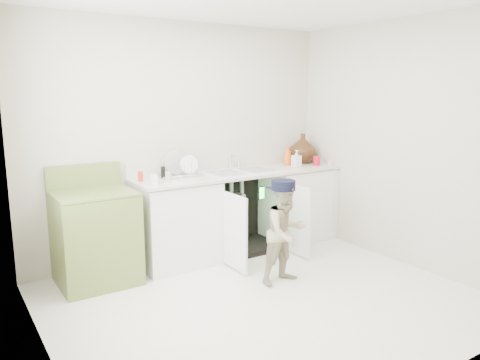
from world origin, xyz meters
TOP-DOWN VIEW (x-y plane):
  - ground at (0.00, 0.00)m, footprint 3.50×3.50m
  - room_shell at (0.00, 0.00)m, footprint 6.00×5.50m
  - counter_run at (0.59, 1.21)m, footprint 2.44×1.02m
  - avocado_stove at (-1.09, 1.18)m, footprint 0.70×0.65m
  - repair_worker at (0.39, 0.21)m, footprint 0.49×0.85m

SIDE VIEW (x-z plane):
  - ground at x=0.00m, z-range 0.00..0.00m
  - avocado_stove at x=-1.09m, z-range -0.09..0.99m
  - counter_run at x=0.59m, z-range -0.15..1.11m
  - repair_worker at x=0.39m, z-range 0.00..0.98m
  - room_shell at x=0.00m, z-range 0.62..1.88m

